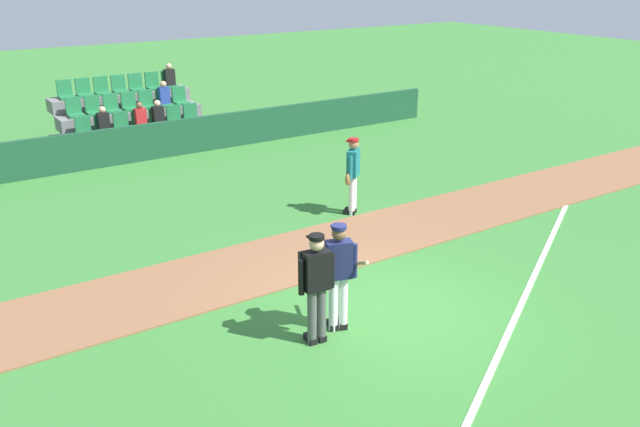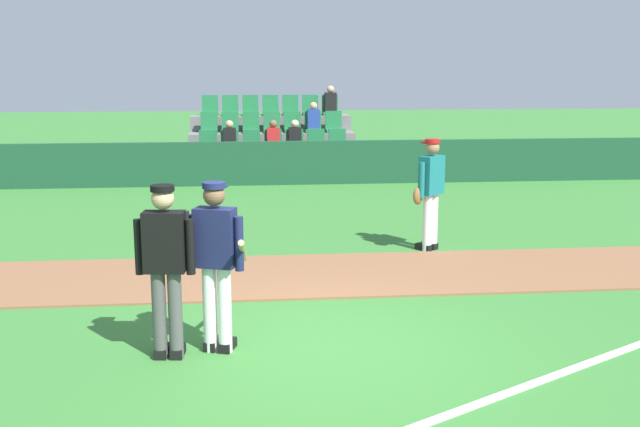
% 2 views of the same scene
% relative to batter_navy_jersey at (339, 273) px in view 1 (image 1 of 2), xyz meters
% --- Properties ---
extents(ground_plane, '(80.00, 80.00, 0.00)m').
position_rel_batter_navy_jersey_xyz_m(ground_plane, '(1.02, 0.02, -0.97)').
color(ground_plane, '#387A33').
extents(infield_dirt_path, '(28.00, 2.19, 0.03)m').
position_rel_batter_navy_jersey_xyz_m(infield_dirt_path, '(1.02, 2.70, -0.95)').
color(infield_dirt_path, brown).
rests_on(infield_dirt_path, ground).
extents(foul_line_chalk, '(10.46, 6.06, 0.01)m').
position_rel_batter_navy_jersey_xyz_m(foul_line_chalk, '(4.02, -0.48, -0.96)').
color(foul_line_chalk, white).
rests_on(foul_line_chalk, ground).
extents(dugout_fence, '(20.00, 0.16, 1.06)m').
position_rel_batter_navy_jersey_xyz_m(dugout_fence, '(1.02, 10.81, -0.44)').
color(dugout_fence, '#19472D').
rests_on(dugout_fence, ground).
extents(stadium_bleachers, '(4.45, 2.95, 2.30)m').
position_rel_batter_navy_jersey_xyz_m(stadium_bleachers, '(1.03, 12.68, -0.35)').
color(stadium_bleachers, slate).
rests_on(stadium_bleachers, ground).
extents(batter_navy_jersey, '(0.59, 0.80, 1.76)m').
position_rel_batter_navy_jersey_xyz_m(batter_navy_jersey, '(0.00, 0.00, 0.00)').
color(batter_navy_jersey, white).
rests_on(batter_navy_jersey, ground).
extents(umpire_home_plate, '(0.59, 0.33, 1.76)m').
position_rel_batter_navy_jersey_xyz_m(umpire_home_plate, '(-0.49, -0.12, 0.03)').
color(umpire_home_plate, '#4C4C4C').
rests_on(umpire_home_plate, ground).
extents(runner_teal_jersey, '(0.59, 0.48, 1.76)m').
position_rel_batter_navy_jersey_xyz_m(runner_teal_jersey, '(3.17, 3.99, -0.01)').
color(runner_teal_jersey, white).
rests_on(runner_teal_jersey, ground).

